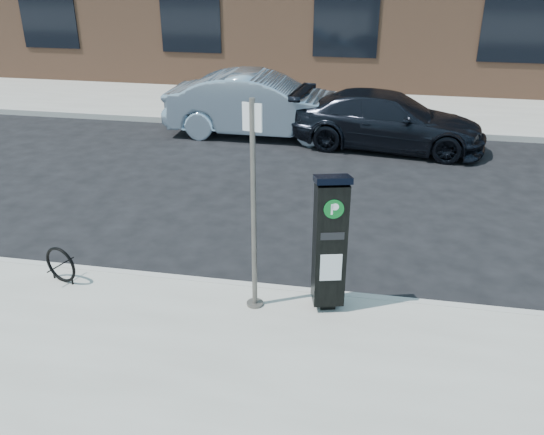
% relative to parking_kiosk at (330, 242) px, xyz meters
% --- Properties ---
extents(ground, '(120.00, 120.00, 0.00)m').
position_rel_parking_kiosk_xyz_m(ground, '(-0.72, 0.35, -1.10)').
color(ground, black).
rests_on(ground, ground).
extents(sidewalk_far, '(60.00, 12.00, 0.15)m').
position_rel_parking_kiosk_xyz_m(sidewalk_far, '(-0.72, 14.35, -1.03)').
color(sidewalk_far, gray).
rests_on(sidewalk_far, ground).
extents(curb_near, '(60.00, 0.12, 0.16)m').
position_rel_parking_kiosk_xyz_m(curb_near, '(-0.72, 0.33, -1.03)').
color(curb_near, '#9E9B93').
rests_on(curb_near, ground).
extents(curb_far, '(60.00, 0.12, 0.16)m').
position_rel_parking_kiosk_xyz_m(curb_far, '(-0.72, 8.37, -1.03)').
color(curb_far, '#9E9B93').
rests_on(curb_far, ground).
extents(parking_kiosk, '(0.50, 0.47, 1.85)m').
position_rel_parking_kiosk_xyz_m(parking_kiosk, '(0.00, 0.00, 0.00)').
color(parking_kiosk, black).
rests_on(parking_kiosk, sidewalk_near).
extents(sign_pole, '(0.24, 0.22, 2.74)m').
position_rel_parking_kiosk_xyz_m(sign_pole, '(-0.93, -0.14, 0.41)').
color(sign_pole, '#635D57').
rests_on(sign_pole, sidewalk_near).
extents(bike_rack, '(0.53, 0.20, 0.54)m').
position_rel_parking_kiosk_xyz_m(bike_rack, '(-3.70, -0.07, -0.69)').
color(bike_rack, black).
rests_on(bike_rack, sidewalk_near).
extents(car_silver, '(4.78, 1.68, 1.57)m').
position_rel_parking_kiosk_xyz_m(car_silver, '(-2.45, 7.75, -0.31)').
color(car_silver, '#9FB5CA').
rests_on(car_silver, ground).
extents(car_dark, '(4.74, 2.40, 1.32)m').
position_rel_parking_kiosk_xyz_m(car_dark, '(0.71, 7.30, -0.44)').
color(car_dark, black).
rests_on(car_dark, ground).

